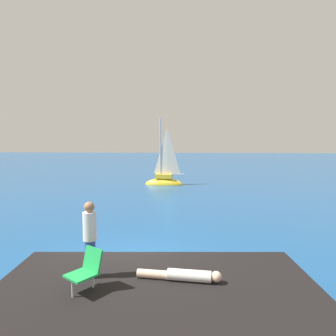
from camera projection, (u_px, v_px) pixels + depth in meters
name	position (u px, v px, depth m)	size (l,w,h in m)	color
ground_plane	(128.00, 265.00, 8.90)	(160.00, 160.00, 0.00)	navy
shore_ledge	(157.00, 301.00, 6.17)	(6.51, 3.39, 0.78)	black
boulder_seaward	(181.00, 277.00, 8.13)	(0.98, 0.78, 0.54)	black
boulder_inland	(255.00, 275.00, 8.20)	(0.97, 0.78, 0.53)	black
sailboat_near	(164.00, 181.00, 24.89)	(3.29, 1.35, 6.01)	yellow
person_sunbather	(183.00, 275.00, 6.21)	(1.76, 0.37, 0.25)	white
person_standing	(90.00, 237.00, 6.32)	(0.28, 0.28, 1.62)	#334CB2
beach_chair	(87.00, 268.00, 5.78)	(0.73, 0.76, 0.80)	green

